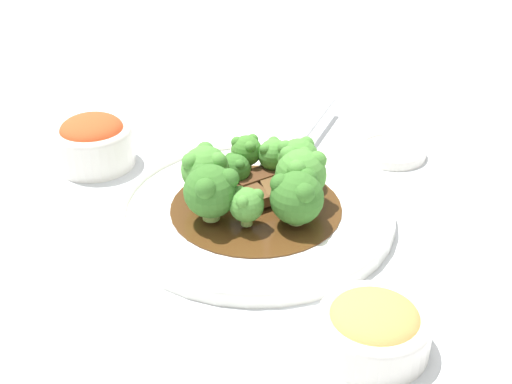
# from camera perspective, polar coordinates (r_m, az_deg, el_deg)

# --- Properties ---
(ground_plane) EXTENTS (4.00, 4.00, 0.00)m
(ground_plane) POSITION_cam_1_polar(r_m,az_deg,el_deg) (0.76, 0.00, -2.18)
(ground_plane) COLOR silver
(main_plate) EXTENTS (0.29, 0.29, 0.02)m
(main_plate) POSITION_cam_1_polar(r_m,az_deg,el_deg) (0.76, 0.00, -1.55)
(main_plate) COLOR white
(main_plate) RESTS_ON ground_plane
(beef_strip_0) EXTENTS (0.03, 0.05, 0.01)m
(beef_strip_0) POSITION_cam_1_polar(r_m,az_deg,el_deg) (0.76, -0.80, -0.13)
(beef_strip_0) COLOR brown
(beef_strip_0) RESTS_ON main_plate
(beef_strip_1) EXTENTS (0.05, 0.03, 0.01)m
(beef_strip_1) POSITION_cam_1_polar(r_m,az_deg,el_deg) (0.78, -0.10, 0.99)
(beef_strip_1) COLOR #56331E
(beef_strip_1) RESTS_ON main_plate
(beef_strip_2) EXTENTS (0.05, 0.06, 0.01)m
(beef_strip_2) POSITION_cam_1_polar(r_m,az_deg,el_deg) (0.77, 1.65, 0.41)
(beef_strip_2) COLOR brown
(beef_strip_2) RESTS_ON main_plate
(broccoli_floret_0) EXTENTS (0.03, 0.03, 0.04)m
(broccoli_floret_0) POSITION_cam_1_polar(r_m,az_deg,el_deg) (0.77, -1.92, 1.82)
(broccoli_floret_0) COLOR #8EB756
(broccoli_floret_0) RESTS_ON main_plate
(broccoli_floret_1) EXTENTS (0.05, 0.05, 0.06)m
(broccoli_floret_1) POSITION_cam_1_polar(r_m,az_deg,el_deg) (0.71, -3.50, 0.00)
(broccoli_floret_1) COLOR #8EB756
(broccoli_floret_1) RESTS_ON main_plate
(broccoli_floret_2) EXTENTS (0.03, 0.03, 0.05)m
(broccoli_floret_2) POSITION_cam_1_polar(r_m,az_deg,el_deg) (0.80, -0.77, 3.36)
(broccoli_floret_2) COLOR #8EB756
(broccoli_floret_2) RESTS_ON main_plate
(broccoli_floret_3) EXTENTS (0.04, 0.04, 0.04)m
(broccoli_floret_3) POSITION_cam_1_polar(r_m,az_deg,el_deg) (0.79, 1.45, 3.04)
(broccoli_floret_3) COLOR #8EB756
(broccoli_floret_3) RESTS_ON main_plate
(broccoli_floret_4) EXTENTS (0.04, 0.04, 0.04)m
(broccoli_floret_4) POSITION_cam_1_polar(r_m,az_deg,el_deg) (0.71, -0.76, -0.98)
(broccoli_floret_4) COLOR #7FA84C
(broccoli_floret_4) RESTS_ON main_plate
(broccoli_floret_5) EXTENTS (0.05, 0.05, 0.06)m
(broccoli_floret_5) POSITION_cam_1_polar(r_m,az_deg,el_deg) (0.71, 3.29, -0.37)
(broccoli_floret_5) COLOR #8EB756
(broccoli_floret_5) RESTS_ON main_plate
(broccoli_floret_6) EXTENTS (0.05, 0.05, 0.06)m
(broccoli_floret_6) POSITION_cam_1_polar(r_m,az_deg,el_deg) (0.75, -4.09, 1.88)
(broccoli_floret_6) COLOR #7FA84C
(broccoli_floret_6) RESTS_ON main_plate
(broccoli_floret_7) EXTENTS (0.05, 0.05, 0.06)m
(broccoli_floret_7) POSITION_cam_1_polar(r_m,az_deg,el_deg) (0.74, 3.60, 1.49)
(broccoli_floret_7) COLOR #7FA84C
(broccoli_floret_7) RESTS_ON main_plate
(broccoli_floret_8) EXTENTS (0.05, 0.05, 0.05)m
(broccoli_floret_8) POSITION_cam_1_polar(r_m,az_deg,el_deg) (0.78, 3.41, 2.70)
(broccoli_floret_8) COLOR #8EB756
(broccoli_floret_8) RESTS_ON main_plate
(serving_spoon) EXTENTS (0.21, 0.17, 0.01)m
(serving_spoon) POSITION_cam_1_polar(r_m,az_deg,el_deg) (0.83, 2.41, 2.60)
(serving_spoon) COLOR silver
(serving_spoon) RESTS_ON main_plate
(side_bowl_kimchi) EXTENTS (0.10, 0.10, 0.06)m
(side_bowl_kimchi) POSITION_cam_1_polar(r_m,az_deg,el_deg) (0.88, -12.90, 3.99)
(side_bowl_kimchi) COLOR white
(side_bowl_kimchi) RESTS_ON ground_plane
(side_bowl_appetizer) EXTENTS (0.09, 0.09, 0.04)m
(side_bowl_appetizer) POSITION_cam_1_polar(r_m,az_deg,el_deg) (0.60, 9.39, -10.62)
(side_bowl_appetizer) COLOR white
(side_bowl_appetizer) RESTS_ON ground_plane
(sauce_dish) EXTENTS (0.08, 0.08, 0.01)m
(sauce_dish) POSITION_cam_1_polar(r_m,az_deg,el_deg) (0.90, 10.85, 3.27)
(sauce_dish) COLOR white
(sauce_dish) RESTS_ON ground_plane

